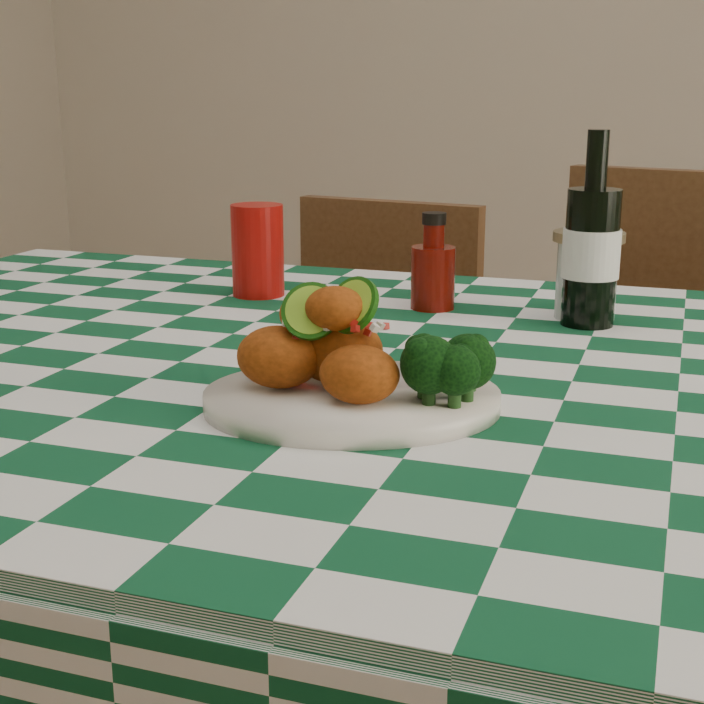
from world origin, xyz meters
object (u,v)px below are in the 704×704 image
(fried_chicken_pile, at_px, (339,339))
(beer_bottle, at_px, (593,230))
(dining_table, at_px, (376,682))
(plate, at_px, (352,400))
(red_tumbler, at_px, (258,250))
(mason_jar, at_px, (587,275))
(wooden_chair_left, at_px, (347,432))
(wooden_chair_right, at_px, (633,454))
(ketchup_bottle, at_px, (433,261))

(fried_chicken_pile, height_order, beer_bottle, beer_bottle)
(dining_table, distance_m, beer_bottle, 0.60)
(plate, bearing_deg, dining_table, 98.58)
(red_tumbler, bearing_deg, mason_jar, 0.88)
(plate, bearing_deg, fried_chicken_pile, 180.00)
(dining_table, xyz_separation_m, mason_jar, (0.19, 0.29, 0.45))
(red_tumbler, distance_m, wooden_chair_left, 0.61)
(plate, bearing_deg, red_tumbler, 123.70)
(fried_chicken_pile, distance_m, red_tumbler, 0.52)
(plate, height_order, beer_bottle, beer_bottle)
(dining_table, xyz_separation_m, wooden_chair_right, (0.25, 0.67, 0.07))
(fried_chicken_pile, xyz_separation_m, ketchup_bottle, (-0.02, 0.44, -0.00))
(wooden_chair_left, bearing_deg, fried_chicken_pile, -62.02)
(fried_chicken_pile, xyz_separation_m, wooden_chair_right, (0.24, 0.83, -0.39))
(dining_table, relative_size, red_tumbler, 12.91)
(beer_bottle, bearing_deg, dining_table, -127.22)
(fried_chicken_pile, xyz_separation_m, beer_bottle, (0.18, 0.41, 0.05))
(mason_jar, bearing_deg, red_tumbler, -179.12)
(red_tumbler, relative_size, ketchup_bottle, 1.00)
(ketchup_bottle, distance_m, wooden_chair_left, 0.67)
(dining_table, height_order, mason_jar, mason_jar)
(dining_table, xyz_separation_m, ketchup_bottle, (-0.01, 0.28, 0.46))
(dining_table, xyz_separation_m, plate, (0.02, -0.16, 0.40))
(ketchup_bottle, xyz_separation_m, beer_bottle, (0.21, -0.03, 0.06))
(fried_chicken_pile, bearing_deg, red_tumbler, 122.53)
(wooden_chair_left, bearing_deg, plate, -61.27)
(fried_chicken_pile, height_order, ketchup_bottle, ketchup_bottle)
(dining_table, relative_size, ketchup_bottle, 12.96)
(red_tumbler, height_order, beer_bottle, beer_bottle)
(mason_jar, relative_size, wooden_chair_right, 0.12)
(wooden_chair_right, bearing_deg, wooden_chair_left, -169.51)
(mason_jar, bearing_deg, wooden_chair_right, 81.00)
(dining_table, bearing_deg, beer_bottle, 52.78)
(dining_table, bearing_deg, red_tumbler, 133.64)
(ketchup_bottle, relative_size, wooden_chair_left, 0.15)
(plate, relative_size, mason_jar, 2.45)
(dining_table, bearing_deg, wooden_chair_left, 111.91)
(plate, distance_m, ketchup_bottle, 0.44)
(ketchup_bottle, bearing_deg, wooden_chair_left, 122.19)
(fried_chicken_pile, xyz_separation_m, mason_jar, (0.17, 0.45, -0.01))
(wooden_chair_right, bearing_deg, beer_bottle, -82.23)
(mason_jar, bearing_deg, plate, -109.97)
(red_tumbler, height_order, wooden_chair_left, red_tumbler)
(ketchup_bottle, height_order, wooden_chair_right, wooden_chair_right)
(red_tumbler, xyz_separation_m, mason_jar, (0.45, 0.01, -0.01))
(mason_jar, height_order, beer_bottle, beer_bottle)
(fried_chicken_pile, bearing_deg, dining_table, 93.94)
(ketchup_bottle, distance_m, mason_jar, 0.20)
(wooden_chair_right, bearing_deg, red_tumbler, -127.65)
(fried_chicken_pile, distance_m, ketchup_bottle, 0.44)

